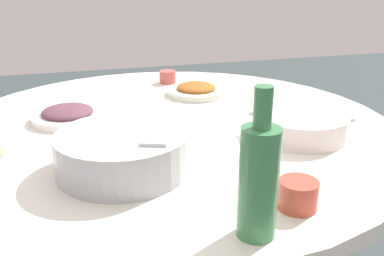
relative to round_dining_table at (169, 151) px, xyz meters
name	(u,v)px	position (x,y,z in m)	size (l,w,h in m)	color
round_dining_table	(169,151)	(0.00, 0.00, 0.00)	(1.39, 1.39, 0.73)	#99999E
rice_bowl	(123,151)	(0.17, 0.28, 0.14)	(0.31, 0.31, 0.11)	#B2B5BA
soup_bowl	(300,125)	(-0.34, 0.19, 0.12)	(0.26, 0.26, 0.07)	white
dish_eggplant	(68,115)	(0.30, -0.12, 0.11)	(0.22, 0.22, 0.05)	white
dish_stirfry	(196,90)	(-0.17, -0.29, 0.11)	(0.22, 0.22, 0.04)	silver
green_bottle	(259,179)	(-0.02, 0.61, 0.20)	(0.07, 0.07, 0.28)	#3E824E
tea_cup_near	(298,195)	(-0.14, 0.55, 0.12)	(0.08, 0.08, 0.06)	#CC4939
tea_cup_far	(168,77)	(-0.11, -0.49, 0.11)	(0.07, 0.07, 0.05)	#C3544C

